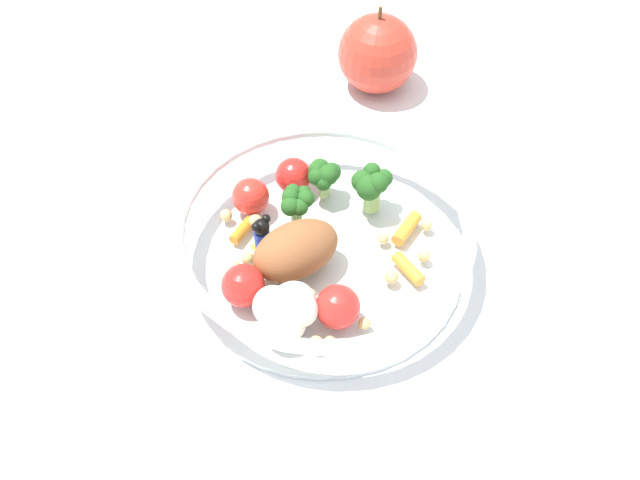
{
  "coord_description": "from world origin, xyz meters",
  "views": [
    {
      "loc": [
        -0.09,
        0.41,
        0.49
      ],
      "look_at": [
        0.0,
        0.01,
        0.03
      ],
      "focal_mm": 44.61,
      "sensor_mm": 36.0,
      "label": 1
    }
  ],
  "objects": [
    {
      "name": "food_container",
      "position": [
        0.01,
        0.01,
        0.03
      ],
      "size": [
        0.23,
        0.23,
        0.05
      ],
      "color": "white",
      "rests_on": "ground_plane"
    },
    {
      "name": "loose_apple",
      "position": [
        0.0,
        -0.23,
        0.04
      ],
      "size": [
        0.08,
        0.08,
        0.09
      ],
      "color": "#BC3828",
      "rests_on": "ground_plane"
    },
    {
      "name": "ground_plane",
      "position": [
        0.0,
        0.0,
        0.0
      ],
      "size": [
        2.4,
        2.4,
        0.0
      ],
      "primitive_type": "plane",
      "color": "white"
    }
  ]
}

